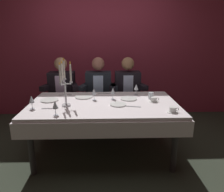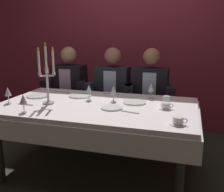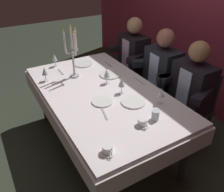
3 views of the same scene
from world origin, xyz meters
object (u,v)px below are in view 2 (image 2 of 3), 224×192
(dining_table, at_px, (97,116))
(dinner_plate_1, at_px, (38,96))
(dinner_plate_2, at_px, (80,96))
(coffee_cup_1, at_px, (166,106))
(seated_diner_0, at_px, (70,84))
(dinner_plate_0, at_px, (112,108))
(wine_glass_3, at_px, (23,100))
(seated_diner_1, at_px, (113,87))
(wine_glass_2, at_px, (8,92))
(wine_glass_4, at_px, (89,89))
(candelabra, at_px, (47,77))
(wine_glass_0, at_px, (151,88))
(dinner_plate_3, at_px, (134,102))
(water_tumbler_0, at_px, (166,100))
(wine_glass_1, at_px, (114,90))
(seated_diner_2, at_px, (151,89))
(coffee_cup_0, at_px, (178,121))

(dining_table, xyz_separation_m, dinner_plate_1, (-0.73, 0.12, 0.13))
(dinner_plate_2, distance_m, coffee_cup_1, 0.97)
(seated_diner_0, bearing_deg, dinner_plate_0, -47.89)
(wine_glass_3, relative_size, seated_diner_1, 0.13)
(wine_glass_2, relative_size, wine_glass_4, 1.00)
(dinner_plate_0, distance_m, coffee_cup_1, 0.49)
(candelabra, height_order, dinner_plate_1, candelabra)
(dinner_plate_1, distance_m, wine_glass_4, 0.61)
(wine_glass_0, height_order, coffee_cup_1, wine_glass_0)
(dinner_plate_3, bearing_deg, dining_table, -156.09)
(wine_glass_3, bearing_deg, water_tumbler_0, 26.93)
(wine_glass_3, height_order, water_tumbler_0, wine_glass_3)
(wine_glass_1, xyz_separation_m, wine_glass_2, (-0.97, -0.37, -0.00))
(dining_table, height_order, dinner_plate_1, dinner_plate_1)
(dinner_plate_3, bearing_deg, wine_glass_0, 58.52)
(dinner_plate_2, xyz_separation_m, wine_glass_4, (0.15, -0.13, 0.11))
(dining_table, distance_m, wine_glass_4, 0.29)
(wine_glass_4, bearing_deg, coffee_cup_1, -7.66)
(dinner_plate_2, bearing_deg, dinner_plate_1, -162.30)
(coffee_cup_1, height_order, seated_diner_2, seated_diner_2)
(dinner_plate_3, distance_m, wine_glass_3, 1.05)
(wine_glass_4, height_order, coffee_cup_0, wine_glass_4)
(wine_glass_2, xyz_separation_m, wine_glass_3, (0.33, -0.22, 0.00))
(wine_glass_0, height_order, wine_glass_4, same)
(candelabra, xyz_separation_m, wine_glass_4, (0.33, 0.24, -0.15))
(dinner_plate_1, relative_size, dinner_plate_2, 0.97)
(dining_table, xyz_separation_m, wine_glass_4, (-0.13, 0.13, 0.23))
(candelabra, bearing_deg, coffee_cup_0, -12.13)
(wine_glass_1, bearing_deg, coffee_cup_1, -13.94)
(coffee_cup_0, distance_m, seated_diner_0, 1.96)
(wine_glass_4, distance_m, water_tumbler_0, 0.78)
(dinner_plate_2, distance_m, wine_glass_1, 0.44)
(seated_diner_0, xyz_separation_m, seated_diner_2, (1.10, 0.00, 0.00))
(wine_glass_3, bearing_deg, dinner_plate_1, 110.73)
(wine_glass_1, relative_size, coffee_cup_0, 1.24)
(dinner_plate_0, bearing_deg, wine_glass_4, 144.27)
(seated_diner_2, bearing_deg, candelabra, -130.80)
(candelabra, bearing_deg, dining_table, 13.70)
(dinner_plate_3, distance_m, water_tumbler_0, 0.31)
(dinner_plate_0, xyz_separation_m, dinner_plate_2, (-0.47, 0.36, 0.00))
(wine_glass_4, distance_m, coffee_cup_1, 0.80)
(coffee_cup_0, bearing_deg, wine_glass_1, 141.07)
(candelabra, bearing_deg, wine_glass_0, 27.15)
(wine_glass_2, relative_size, water_tumbler_0, 1.85)
(dining_table, relative_size, coffee_cup_1, 14.70)
(dining_table, height_order, coffee_cup_0, coffee_cup_0)
(water_tumbler_0, height_order, seated_diner_2, seated_diner_2)
(wine_glass_1, bearing_deg, seated_diner_1, 106.66)
(water_tumbler_0, bearing_deg, wine_glass_0, 130.91)
(coffee_cup_0, relative_size, coffee_cup_1, 1.00)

